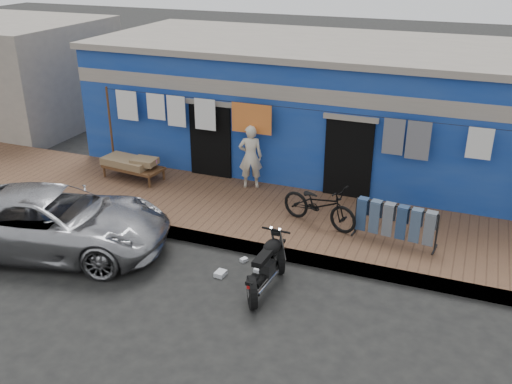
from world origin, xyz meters
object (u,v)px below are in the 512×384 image
(car, at_px, (53,220))
(motorcycle, at_px, (266,265))
(seated_person, at_px, (250,157))
(charpoy, at_px, (133,168))
(bicycle, at_px, (320,200))
(jeans_rack, at_px, (395,223))

(car, relative_size, motorcycle, 3.01)
(seated_person, relative_size, charpoy, 0.92)
(seated_person, distance_m, charpoy, 3.05)
(bicycle, bearing_deg, motorcycle, -170.99)
(car, bearing_deg, jeans_rack, -83.46)
(motorcycle, distance_m, jeans_rack, 2.90)
(car, bearing_deg, bicycle, -75.92)
(car, height_order, charpoy, car)
(seated_person, bearing_deg, car, 35.69)
(bicycle, height_order, charpoy, bicycle)
(jeans_rack, bearing_deg, car, -159.15)
(motorcycle, bearing_deg, seated_person, 118.63)
(bicycle, relative_size, charpoy, 1.03)
(bicycle, relative_size, jeans_rack, 1.00)
(car, height_order, bicycle, bicycle)
(car, distance_m, charpoy, 3.35)
(motorcycle, distance_m, charpoy, 5.66)
(motorcycle, relative_size, charpoy, 0.93)
(car, height_order, jeans_rack, car)
(motorcycle, height_order, charpoy, motorcycle)
(jeans_rack, bearing_deg, charpoy, 172.13)
(car, xyz_separation_m, charpoy, (-0.29, 3.34, -0.14))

